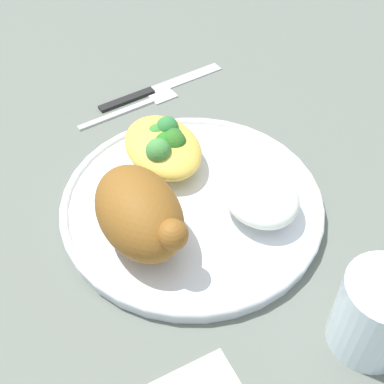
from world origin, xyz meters
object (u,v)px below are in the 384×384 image
at_px(plate, 192,204).
at_px(knife, 152,89).
at_px(roasted_chicken, 140,213).
at_px(rice_pile, 261,196).
at_px(fork, 134,107).
at_px(water_glass, 377,314).
at_px(mac_cheese_with_broccoli, 167,144).

distance_m(plate, knife, 0.22).
relative_size(roasted_chicken, rice_pile, 1.40).
bearing_deg(roasted_chicken, rice_pile, 80.29).
distance_m(rice_pile, knife, 0.26).
distance_m(roasted_chicken, fork, 0.24).
bearing_deg(rice_pile, roasted_chicken, -99.71).
height_order(rice_pile, water_glass, water_glass).
height_order(plate, water_glass, water_glass).
relative_size(plate, fork, 1.96).
bearing_deg(fork, rice_pile, 9.63).
bearing_deg(fork, water_glass, 7.38).
relative_size(rice_pile, fork, 0.61).
relative_size(roasted_chicken, knife, 0.64).
height_order(mac_cheese_with_broccoli, fork, mac_cheese_with_broccoli).
height_order(roasted_chicken, rice_pile, roasted_chicken).
bearing_deg(plate, knife, 166.79).
bearing_deg(knife, plate, -13.21).
relative_size(plate, water_glass, 3.48).
bearing_deg(roasted_chicken, mac_cheese_with_broccoli, 142.45).
relative_size(plate, roasted_chicken, 2.30).
bearing_deg(plate, rice_pile, 51.38).
distance_m(mac_cheese_with_broccoli, water_glass, 0.28).
height_order(fork, knife, knife).
bearing_deg(rice_pile, water_glass, 4.00).
height_order(fork, water_glass, water_glass).
bearing_deg(mac_cheese_with_broccoli, knife, 162.48).
height_order(roasted_chicken, mac_cheese_with_broccoli, roasted_chicken).
xyz_separation_m(roasted_chicken, mac_cheese_with_broccoli, (-0.09, 0.07, -0.02)).
height_order(knife, water_glass, water_glass).
bearing_deg(knife, mac_cheese_with_broccoli, -17.52).
bearing_deg(water_glass, fork, -172.62).
height_order(roasted_chicken, knife, roasted_chicken).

